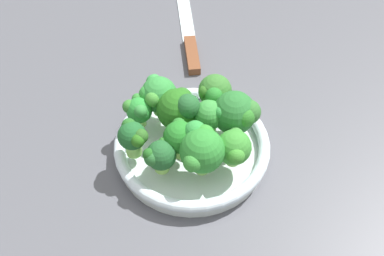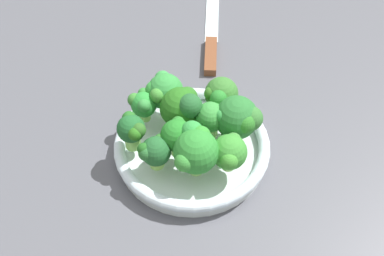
{
  "view_description": "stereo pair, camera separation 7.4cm",
  "coord_description": "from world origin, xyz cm",
  "views": [
    {
      "loc": [
        -14.76,
        -47.65,
        62.4
      ],
      "look_at": [
        2.66,
        -2.24,
        6.3
      ],
      "focal_mm": 46.48,
      "sensor_mm": 36.0,
      "label": 1
    },
    {
      "loc": [
        -7.65,
        -49.77,
        62.4
      ],
      "look_at": [
        2.66,
        -2.24,
        6.3
      ],
      "focal_mm": 46.48,
      "sensor_mm": 36.0,
      "label": 2
    }
  ],
  "objects": [
    {
      "name": "broccoli_floret_9",
      "position": [
        1.97,
        1.44,
        7.23
      ],
      "size": [
        6.42,
        6.93,
        7.34
      ],
      "color": "#8FC864",
      "rests_on": "bowl"
    },
    {
      "name": "knife",
      "position": [
        12.16,
        23.86,
        0.55
      ],
      "size": [
        9.23,
        26.31,
        1.5
      ],
      "color": "silver",
      "rests_on": "ground_plane"
    },
    {
      "name": "broccoli_floret_5",
      "position": [
        9.74,
        -2.7,
        7.28
      ],
      "size": [
        7.1,
        6.91,
        7.27
      ],
      "color": "#83BE5C",
      "rests_on": "bowl"
    },
    {
      "name": "broccoli_floret_3",
      "position": [
        2.01,
        -7.55,
        7.87
      ],
      "size": [
        6.52,
        7.64,
        7.71
      ],
      "color": "#81B251",
      "rests_on": "bowl"
    },
    {
      "name": "broccoli_floret_6",
      "position": [
        -6.19,
        -1.43,
        7.15
      ],
      "size": [
        4.26,
        5.03,
        6.11
      ],
      "color": "#88CF5D",
      "rests_on": "bowl"
    },
    {
      "name": "broccoli_floret_2",
      "position": [
        5.7,
        -1.4,
        6.99
      ],
      "size": [
        4.67,
        4.66,
        6.18
      ],
      "color": "#7CB44F",
      "rests_on": "bowl"
    },
    {
      "name": "broccoli_floret_0",
      "position": [
        8.22,
        2.47,
        7.49
      ],
      "size": [
        5.51,
        5.97,
        6.85
      ],
      "color": "#9CD762",
      "rests_on": "bowl"
    },
    {
      "name": "ground_plane",
      "position": [
        0.0,
        0.0,
        -1.25
      ],
      "size": [
        130.0,
        130.0,
        2.5
      ],
      "primitive_type": "cube",
      "color": "#4F5058"
    },
    {
      "name": "broccoli_floret_7",
      "position": [
        -0.15,
        5.37,
        7.31
      ],
      "size": [
        6.15,
        6.45,
        6.85
      ],
      "color": "#76B35A",
      "rests_on": "bowl"
    },
    {
      "name": "broccoli_floret_1",
      "position": [
        -3.55,
        -5.61,
        6.48
      ],
      "size": [
        4.86,
        4.5,
        5.42
      ],
      "color": "#94CE59",
      "rests_on": "bowl"
    },
    {
      "name": "broccoli_floret_4",
      "position": [
        6.83,
        -8.24,
        6.73
      ],
      "size": [
        5.21,
        6.0,
        6.06
      ],
      "color": "#8DC561",
      "rests_on": "bowl"
    },
    {
      "name": "bowl",
      "position": [
        2.66,
        -2.24,
        1.68
      ],
      "size": [
        24.32,
        24.32,
        3.3
      ],
      "color": "silver",
      "rests_on": "ground_plane"
    },
    {
      "name": "broccoli_floret_8",
      "position": [
        -3.82,
        3.95,
        6.55
      ],
      "size": [
        4.43,
        4.76,
        5.24
      ],
      "color": "#99D365",
      "rests_on": "bowl"
    },
    {
      "name": "broccoli_floret_10",
      "position": [
        0.49,
        -4.28,
        7.49
      ],
      "size": [
        5.11,
        5.66,
        6.64
      ],
      "color": "#A1DA64",
      "rests_on": "bowl"
    }
  ]
}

